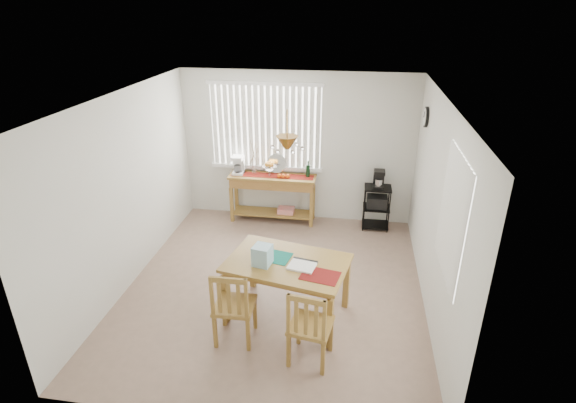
% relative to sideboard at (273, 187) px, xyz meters
% --- Properties ---
extents(ground, '(4.00, 4.50, 0.01)m').
position_rel_sideboard_xyz_m(ground, '(0.39, -2.02, -0.64)').
color(ground, gray).
extents(room_shell, '(4.20, 4.70, 2.70)m').
position_rel_sideboard_xyz_m(room_shell, '(0.40, -2.00, 1.05)').
color(room_shell, silver).
rests_on(room_shell, ground).
extents(sideboard, '(1.51, 0.42, 0.85)m').
position_rel_sideboard_xyz_m(sideboard, '(0.00, 0.00, 0.00)').
color(sideboard, olive).
rests_on(sideboard, ground).
extents(sideboard_items, '(1.43, 0.36, 0.65)m').
position_rel_sideboard_xyz_m(sideboard_items, '(-0.25, 0.01, 0.35)').
color(sideboard_items, maroon).
rests_on(sideboard_items, sideboard).
extents(wire_cart, '(0.45, 0.36, 0.76)m').
position_rel_sideboard_xyz_m(wire_cart, '(1.80, -0.02, -0.18)').
color(wire_cart, black).
rests_on(wire_cart, ground).
extents(cart_items, '(0.18, 0.21, 0.31)m').
position_rel_sideboard_xyz_m(cart_items, '(1.80, -0.01, 0.26)').
color(cart_items, black).
rests_on(cart_items, wire_cart).
extents(dining_table, '(1.58, 1.19, 0.77)m').
position_rel_sideboard_xyz_m(dining_table, '(0.65, -2.58, 0.04)').
color(dining_table, olive).
rests_on(dining_table, ground).
extents(table_items, '(1.09, 0.72, 0.24)m').
position_rel_sideboard_xyz_m(table_items, '(0.49, -2.67, 0.22)').
color(table_items, '#147162').
rests_on(table_items, dining_table).
extents(chair_left, '(0.45, 0.45, 0.96)m').
position_rel_sideboard_xyz_m(chair_left, '(0.13, -3.15, -0.16)').
color(chair_left, olive).
rests_on(chair_left, ground).
extents(chair_right, '(0.50, 0.50, 0.95)m').
position_rel_sideboard_xyz_m(chair_right, '(1.02, -3.35, -0.17)').
color(chair_right, olive).
rests_on(chair_right, ground).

